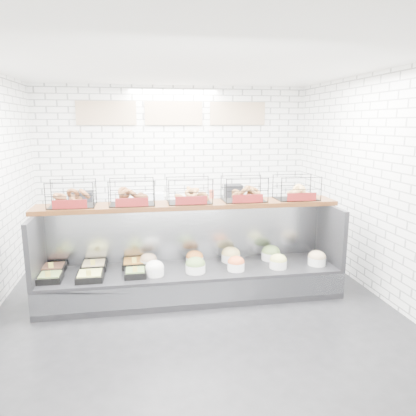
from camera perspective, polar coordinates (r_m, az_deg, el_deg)
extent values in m
plane|color=black|center=(5.43, -1.80, -13.47)|extent=(5.50, 5.50, 0.00)
cube|color=white|center=(7.69, -4.73, 5.66)|extent=(5.00, 0.02, 3.00)
cube|color=white|center=(5.86, 23.10, 2.82)|extent=(0.02, 5.50, 3.00)
cube|color=white|center=(4.96, -2.04, 19.68)|extent=(5.00, 5.50, 0.02)
cube|color=#CEB18F|center=(7.61, -14.11, 12.83)|extent=(1.05, 0.03, 0.42)
cube|color=#CEB18F|center=(7.62, -4.84, 13.13)|extent=(1.05, 0.03, 0.42)
cube|color=#CEB18F|center=(7.81, 4.19, 13.11)|extent=(1.05, 0.03, 0.42)
cube|color=black|center=(5.63, -2.25, -10.34)|extent=(4.00, 0.90, 0.40)
cube|color=#93969B|center=(5.22, -1.61, -11.92)|extent=(4.00, 0.03, 0.28)
cube|color=#93969B|center=(5.82, -2.82, -3.34)|extent=(4.00, 0.08, 0.80)
cube|color=black|center=(5.54, -23.02, -5.08)|extent=(0.06, 0.90, 0.80)
cube|color=black|center=(6.00, 16.74, -3.38)|extent=(0.06, 0.90, 0.80)
cube|color=black|center=(5.46, -21.31, -9.17)|extent=(0.29, 0.29, 0.08)
cube|color=olive|center=(5.45, -21.33, -8.82)|extent=(0.24, 0.24, 0.04)
cube|color=#E9D751|center=(5.34, -21.59, -8.64)|extent=(0.06, 0.01, 0.08)
cube|color=black|center=(5.77, -20.95, -8.02)|extent=(0.31, 0.31, 0.08)
cube|color=brown|center=(5.76, -20.98, -7.70)|extent=(0.26, 0.26, 0.04)
cube|color=#E9D751|center=(5.64, -21.23, -7.53)|extent=(0.06, 0.01, 0.08)
cube|color=black|center=(5.35, -16.26, -9.25)|extent=(0.33, 0.33, 0.08)
cube|color=#D7D66E|center=(5.34, -16.28, -8.89)|extent=(0.28, 0.28, 0.04)
cube|color=#E9D751|center=(5.22, -16.45, -8.77)|extent=(0.06, 0.01, 0.08)
cube|color=black|center=(5.71, -15.73, -7.88)|extent=(0.33, 0.33, 0.08)
cube|color=#DBC287|center=(5.70, -15.75, -7.55)|extent=(0.28, 0.28, 0.04)
cube|color=#E9D751|center=(5.57, -15.90, -7.40)|extent=(0.06, 0.01, 0.08)
cube|color=black|center=(5.33, -10.19, -9.05)|extent=(0.27, 0.27, 0.08)
cube|color=#71944B|center=(5.32, -10.20, -8.70)|extent=(0.23, 0.23, 0.04)
cube|color=#E9D751|center=(5.21, -10.23, -8.50)|extent=(0.06, 0.01, 0.08)
cube|color=black|center=(5.68, -10.30, -7.73)|extent=(0.33, 0.33, 0.08)
cube|color=#C67D2A|center=(5.67, -10.32, -7.39)|extent=(0.28, 0.28, 0.04)
cube|color=#E9D751|center=(5.54, -10.34, -7.24)|extent=(0.06, 0.01, 0.08)
cylinder|color=white|center=(5.33, -7.50, -8.79)|extent=(0.24, 0.24, 0.11)
ellipsoid|color=white|center=(5.31, -7.51, -8.18)|extent=(0.23, 0.23, 0.16)
cylinder|color=white|center=(5.63, -8.36, -7.68)|extent=(0.23, 0.23, 0.11)
ellipsoid|color=tan|center=(5.61, -8.38, -7.10)|extent=(0.23, 0.23, 0.16)
cylinder|color=white|center=(5.39, -1.77, -8.46)|extent=(0.26, 0.26, 0.11)
ellipsoid|color=olive|center=(5.37, -1.78, -7.86)|extent=(0.26, 0.26, 0.18)
cylinder|color=white|center=(5.66, -1.89, -7.42)|extent=(0.24, 0.24, 0.11)
ellipsoid|color=#C76E2A|center=(5.64, -1.89, -6.85)|extent=(0.24, 0.24, 0.17)
cylinder|color=white|center=(5.47, 3.95, -8.17)|extent=(0.23, 0.23, 0.11)
ellipsoid|color=#DC602E|center=(5.45, 3.96, -7.57)|extent=(0.23, 0.23, 0.16)
cylinder|color=white|center=(5.80, 3.23, -6.95)|extent=(0.27, 0.27, 0.11)
ellipsoid|color=#D6BF6D|center=(5.79, 3.24, -6.39)|extent=(0.26, 0.26, 0.18)
cylinder|color=white|center=(5.62, 9.83, -7.76)|extent=(0.23, 0.23, 0.11)
ellipsoid|color=#C9C766|center=(5.60, 9.85, -7.18)|extent=(0.23, 0.23, 0.16)
cylinder|color=white|center=(5.94, 8.82, -6.64)|extent=(0.27, 0.27, 0.11)
ellipsoid|color=olive|center=(5.92, 8.84, -6.09)|extent=(0.26, 0.26, 0.18)
cylinder|color=white|center=(5.85, 15.05, -7.19)|extent=(0.25, 0.25, 0.11)
ellipsoid|color=tan|center=(5.83, 15.08, -6.63)|extent=(0.24, 0.24, 0.17)
cube|color=#3C1E0C|center=(5.54, -2.63, 0.44)|extent=(4.10, 0.50, 0.06)
cube|color=black|center=(5.53, -18.63, 1.92)|extent=(0.60, 0.38, 0.34)
cube|color=maroon|center=(5.35, -18.88, 0.50)|extent=(0.42, 0.02, 0.11)
cube|color=black|center=(5.46, -10.66, 2.23)|extent=(0.60, 0.38, 0.34)
cube|color=maroon|center=(5.28, -10.65, 0.80)|extent=(0.42, 0.02, 0.11)
cube|color=black|center=(5.50, -2.65, 2.49)|extent=(0.60, 0.38, 0.34)
cube|color=maroon|center=(5.32, -2.37, 1.08)|extent=(0.42, 0.02, 0.11)
cube|color=black|center=(5.64, 5.10, 2.69)|extent=(0.60, 0.38, 0.34)
cube|color=maroon|center=(5.47, 5.62, 1.33)|extent=(0.42, 0.02, 0.11)
cube|color=black|center=(5.89, 12.35, 2.84)|extent=(0.60, 0.38, 0.34)
cube|color=maroon|center=(5.72, 13.05, 1.53)|extent=(0.42, 0.02, 0.11)
cube|color=#93969B|center=(7.56, -4.38, -2.53)|extent=(4.00, 0.60, 0.90)
cube|color=black|center=(7.52, -17.39, 1.31)|extent=(0.40, 0.30, 0.24)
cube|color=silver|center=(7.47, -7.65, 1.45)|extent=(0.35, 0.28, 0.18)
cylinder|color=#BC482F|center=(7.48, 0.49, 1.74)|extent=(0.09, 0.09, 0.22)
cube|color=black|center=(7.59, 3.57, 2.16)|extent=(0.30, 0.30, 0.30)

